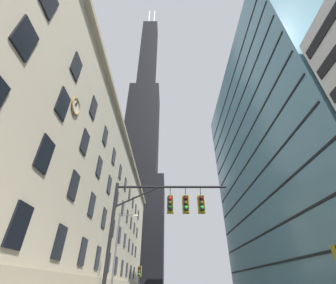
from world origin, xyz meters
The scene contains 6 objects.
station_building centered at (-17.19, 26.51, 11.95)m, with size 13.07×65.03×23.96m.
dark_skyscraper centered at (-18.78, 97.75, 65.19)m, with size 27.07×27.07×224.37m.
glass_office_midrise centered at (20.84, 27.43, 23.18)m, with size 19.78×42.91×46.35m.
traffic_signal_mast centered at (-3.51, 4.43, 5.01)m, with size 7.03×0.63×6.71m.
traffic_light_far_left centered at (-6.56, 20.00, 2.70)m, with size 0.40×0.63×3.23m.
street_lamppost centered at (-8.38, 15.95, 4.88)m, with size 2.11×0.32×8.03m.
Camera 1 is at (-3.35, -8.63, 1.38)m, focal length 23.37 mm.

